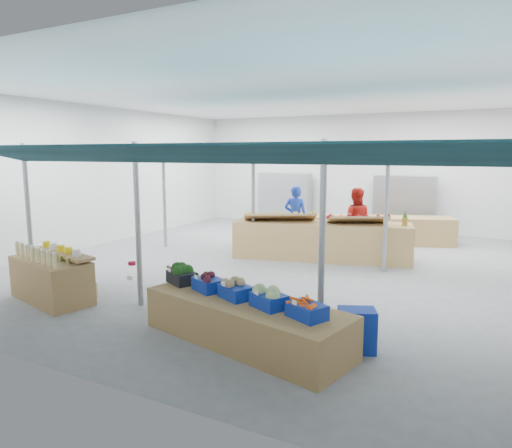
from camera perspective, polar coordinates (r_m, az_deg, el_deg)
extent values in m
plane|color=slate|center=(11.60, 2.90, -5.10)|extent=(13.00, 13.00, 0.00)
plane|color=silver|center=(11.34, 3.07, 15.96)|extent=(13.00, 13.00, 0.00)
plane|color=silver|center=(17.40, 11.92, 6.38)|extent=(12.00, 0.00, 12.00)
plane|color=silver|center=(14.80, -18.80, 5.70)|extent=(0.00, 13.00, 13.00)
cylinder|color=gray|center=(10.75, -26.56, 1.00)|extent=(0.10, 0.10, 3.00)
cylinder|color=gray|center=(13.86, -11.41, 3.32)|extent=(0.10, 0.10, 3.00)
cylinder|color=gray|center=(8.52, -14.56, -0.17)|extent=(0.10, 0.10, 3.00)
cylinder|color=gray|center=(12.21, -0.35, 2.77)|extent=(0.10, 0.10, 3.00)
cylinder|color=gray|center=(6.74, 8.25, -2.32)|extent=(0.10, 0.10, 3.00)
cylinder|color=gray|center=(11.04, 15.96, 1.78)|extent=(0.10, 0.10, 3.00)
cylinder|color=gray|center=(7.37, -4.64, 9.25)|extent=(10.00, 0.06, 0.06)
cylinder|color=gray|center=(11.44, 7.53, 9.06)|extent=(10.00, 0.06, 0.06)
cube|color=black|center=(6.82, -7.55, 8.65)|extent=(9.50, 1.28, 0.30)
cube|color=black|center=(7.93, -2.12, 8.74)|extent=(9.50, 1.28, 0.30)
cube|color=black|center=(10.83, 6.34, 8.72)|extent=(9.50, 1.28, 0.30)
cube|color=black|center=(12.05, 8.59, 8.69)|extent=(9.50, 1.28, 0.30)
cube|color=#B23F33|center=(17.85, 3.61, 3.07)|extent=(2.00, 0.50, 2.00)
cube|color=#B23F33|center=(16.56, 18.01, 2.20)|extent=(2.00, 0.50, 2.00)
cube|color=olive|center=(9.57, -24.22, -6.40)|extent=(1.96, 1.22, 0.81)
cube|color=#997247|center=(9.57, -23.03, -3.38)|extent=(1.85, 0.77, 0.06)
cube|color=olive|center=(6.93, -1.38, -12.09)|extent=(3.46, 1.82, 0.64)
cube|color=olive|center=(12.24, 8.15, -2.07)|extent=(4.74, 2.15, 0.99)
cube|color=olive|center=(14.66, 14.61, -0.74)|extent=(4.73, 2.56, 0.85)
cube|color=navy|center=(6.79, 12.48, -12.84)|extent=(0.62, 0.54, 0.62)
imported|color=#1936A5|center=(13.61, 4.95, 0.91)|extent=(0.76, 0.59, 1.84)
imported|color=#AF1A15|center=(13.03, 12.28, 0.39)|extent=(1.03, 0.89, 1.84)
cube|color=black|center=(7.77, -9.25, -6.60)|extent=(0.60, 0.54, 0.20)
cube|color=white|center=(7.63, -10.75, -5.68)|extent=(0.08, 0.04, 0.06)
cube|color=navy|center=(7.31, -5.97, -7.53)|extent=(0.60, 0.54, 0.20)
cube|color=white|center=(7.16, -7.52, -6.57)|extent=(0.08, 0.04, 0.06)
cube|color=navy|center=(6.91, -2.54, -8.47)|extent=(0.60, 0.54, 0.20)
cube|color=white|center=(6.75, -4.11, -7.49)|extent=(0.08, 0.04, 0.06)
cube|color=navy|center=(6.51, 1.64, -9.57)|extent=(0.60, 0.54, 0.20)
cube|color=white|center=(6.33, 0.06, -8.57)|extent=(0.08, 0.04, 0.06)
cube|color=navy|center=(6.15, 6.37, -10.74)|extent=(0.60, 0.54, 0.20)
cube|color=white|center=(5.95, 4.82, -9.74)|extent=(0.08, 0.04, 0.06)
sphere|color=brown|center=(7.77, -10.55, -5.57)|extent=(0.09, 0.09, 0.09)
sphere|color=brown|center=(7.77, -10.94, -5.27)|extent=(0.06, 0.06, 0.06)
cylinder|color=#B10B24|center=(7.37, -15.26, -4.77)|extent=(0.12, 0.12, 0.05)
cube|color=white|center=(7.38, -15.50, -6.52)|extent=(0.10, 0.01, 0.07)
cube|color=#997247|center=(12.19, 3.02, 0.89)|extent=(2.00, 1.47, 0.26)
cube|color=#997247|center=(11.98, 12.60, 0.55)|extent=(1.65, 1.29, 0.26)
cylinder|color=#8C6019|center=(12.01, 18.10, 0.30)|extent=(0.14, 0.14, 0.22)
cone|color=#26661E|center=(11.99, 18.15, 1.19)|extent=(0.12, 0.12, 0.18)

